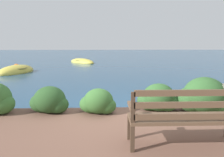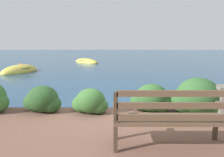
{
  "view_description": "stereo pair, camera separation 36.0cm",
  "coord_description": "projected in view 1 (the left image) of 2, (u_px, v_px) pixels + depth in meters",
  "views": [
    {
      "loc": [
        -0.47,
        -5.13,
        1.82
      ],
      "look_at": [
        -0.17,
        4.18,
        0.21
      ],
      "focal_mm": 35.0,
      "sensor_mm": 36.0,
      "label": 1
    },
    {
      "loc": [
        -0.11,
        -5.14,
        1.82
      ],
      "look_at": [
        -0.17,
        4.18,
        0.21
      ],
      "focal_mm": 35.0,
      "sensor_mm": 36.0,
      "label": 2
    }
  ],
  "objects": [
    {
      "name": "ground_plane",
      "position": [
        124.0,
        116.0,
        5.38
      ],
      "size": [
        80.0,
        80.0,
        0.0
      ],
      "color": "navy"
    },
    {
      "name": "rowboat_mid",
      "position": [
        82.0,
        62.0,
        18.52
      ],
      "size": [
        2.78,
        3.03,
        0.62
      ],
      "rotation": [
        0.0,
        0.0,
        2.26
      ],
      "color": "#DBC64C",
      "rests_on": "ground_plane"
    },
    {
      "name": "rowboat_nearest",
      "position": [
        16.0,
        72.0,
        12.61
      ],
      "size": [
        2.04,
        2.84,
        0.79
      ],
      "rotation": [
        0.0,
        0.0,
        1.2
      ],
      "color": "#DBC64C",
      "rests_on": "ground_plane"
    },
    {
      "name": "mooring_buoy",
      "position": [
        17.0,
        67.0,
        14.5
      ],
      "size": [
        0.53,
        0.53,
        0.48
      ],
      "color": "orange",
      "rests_on": "ground_plane"
    },
    {
      "name": "park_bench",
      "position": [
        185.0,
        116.0,
        3.3
      ],
      "size": [
        1.71,
        0.48,
        0.93
      ],
      "rotation": [
        0.0,
        0.0,
        0.06
      ],
      "color": "#433123",
      "rests_on": "patio_terrace"
    },
    {
      "name": "hedge_clump_right",
      "position": [
        158.0,
        99.0,
        5.05
      ],
      "size": [
        0.94,
        0.68,
        0.64
      ],
      "color": "#2D5628",
      "rests_on": "patio_terrace"
    },
    {
      "name": "hedge_clump_centre",
      "position": [
        98.0,
        103.0,
        4.88
      ],
      "size": [
        0.83,
        0.6,
        0.56
      ],
      "color": "#38662D",
      "rests_on": "patio_terrace"
    },
    {
      "name": "hedge_clump_left",
      "position": [
        49.0,
        101.0,
        4.91
      ],
      "size": [
        0.89,
        0.64,
        0.61
      ],
      "color": "#284C23",
      "rests_on": "patio_terrace"
    },
    {
      "name": "hedge_clump_far_right",
      "position": [
        203.0,
        97.0,
        4.93
      ],
      "size": [
        1.19,
        0.86,
        0.81
      ],
      "color": "#2D5628",
      "rests_on": "patio_terrace"
    }
  ]
}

